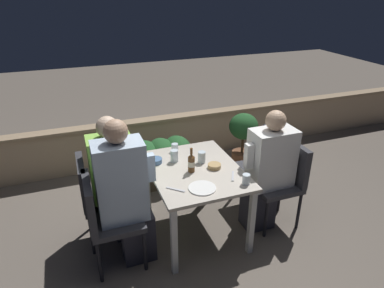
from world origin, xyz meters
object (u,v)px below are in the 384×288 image
person_green_blouse (117,179)px  person_blue_shirt (126,194)px  chair_right_far (266,161)px  chair_left_near (104,214)px  person_white_polo (267,171)px  chair_left_far (96,193)px  potted_plant (243,136)px  chair_right_near (284,175)px  beer_bottle (191,163)px

person_green_blouse → person_blue_shirt: bearing=-86.1°
person_green_blouse → chair_right_far: person_green_blouse is taller
chair_left_near → person_white_polo: bearing=0.8°
chair_left_far → person_blue_shirt: bearing=-57.9°
person_white_polo → potted_plant: person_white_polo is taller
chair_left_far → chair_right_far: bearing=-0.5°
chair_right_near → beer_bottle: size_ratio=3.68×
chair_right_far → beer_bottle: beer_bottle is taller
person_white_polo → potted_plant: (0.34, 1.12, -0.14)m
chair_left_far → person_green_blouse: 0.22m
chair_left_far → person_green_blouse: bearing=-0.0°
chair_left_far → beer_bottle: 0.92m
beer_bottle → person_green_blouse: bearing=161.4°
person_green_blouse → chair_right_far: (1.58, -0.01, -0.10)m
person_blue_shirt → potted_plant: person_blue_shirt is taller
chair_left_far → chair_right_near: 1.82m
chair_left_near → person_green_blouse: (0.17, 0.35, 0.10)m
person_green_blouse → person_white_polo: person_green_blouse is taller
chair_left_far → potted_plant: 2.09m
chair_left_far → chair_right_near: bearing=-10.5°
potted_plant → person_green_blouse: bearing=-155.5°
person_blue_shirt → chair_left_far: bearing=122.1°
person_blue_shirt → potted_plant: size_ratio=1.75×
chair_right_near → person_green_blouse: bearing=168.2°
person_blue_shirt → chair_left_far: 0.44m
beer_bottle → potted_plant: size_ratio=0.31×
potted_plant → chair_right_far: bearing=-101.1°
person_blue_shirt → chair_right_near: bearing=0.8°
person_blue_shirt → person_green_blouse: size_ratio=1.08×
chair_right_near → potted_plant: 1.13m
chair_right_near → chair_right_far: same height
chair_left_near → beer_bottle: (0.82, 0.13, 0.26)m
person_blue_shirt → person_green_blouse: bearing=93.9°
person_green_blouse → potted_plant: person_green_blouse is taller
chair_left_far → beer_bottle: size_ratio=3.68×
chair_left_near → chair_right_far: 1.78m
person_white_polo → beer_bottle: 0.77m
chair_left_far → person_white_polo: 1.63m
chair_left_far → potted_plant: chair_left_far is taller
person_white_polo → chair_right_far: size_ratio=1.42×
person_white_polo → beer_bottle: person_white_polo is taller
chair_right_near → beer_bottle: beer_bottle is taller
person_green_blouse → potted_plant: (1.73, 0.79, -0.16)m
person_blue_shirt → person_green_blouse: 0.36m
person_blue_shirt → chair_right_far: bearing=12.3°
chair_right_far → chair_left_far: bearing=179.5°
person_blue_shirt → chair_right_far: person_blue_shirt is taller
person_blue_shirt → beer_bottle: size_ratio=5.71×
person_white_polo → person_blue_shirt: bearing=-179.1°
chair_left_far → beer_bottle: (0.85, -0.22, 0.26)m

